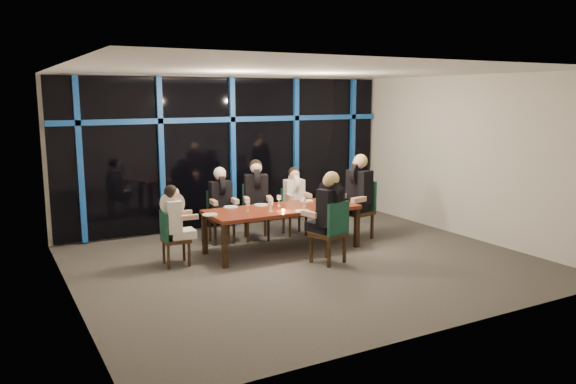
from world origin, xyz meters
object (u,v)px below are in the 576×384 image
chair_far_right (293,208)px  chair_end_left (171,235)px  chair_far_left (220,213)px  chair_near_mid (332,229)px  chair_far_mid (256,208)px  diner_end_right (358,184)px  water_pitcher (327,199)px  chair_end_right (361,206)px  wine_bottle (335,197)px  diner_end_left (175,213)px  diner_far_mid (256,188)px  diner_far_left (221,194)px  dining_table (282,212)px  diner_near_mid (329,204)px  diner_far_right (295,191)px

chair_far_right → chair_end_left: 2.81m
chair_far_left → chair_near_mid: size_ratio=0.93×
chair_far_mid → diner_end_right: diner_end_right is taller
chair_far_mid → chair_near_mid: bearing=-62.7°
chair_far_right → water_pitcher: water_pitcher is taller
chair_far_mid → chair_near_mid: chair_far_mid is taller
chair_end_right → wine_bottle: bearing=-90.9°
chair_near_mid → wine_bottle: (0.69, 0.98, 0.30)m
chair_end_right → diner_end_left: diner_end_left is taller
diner_far_mid → diner_far_left: bearing=-171.1°
chair_near_mid → diner_end_left: size_ratio=1.18×
dining_table → chair_near_mid: bearing=-73.0°
chair_far_mid → water_pitcher: bearing=-37.1°
chair_near_mid → diner_far_mid: 2.04m
chair_far_mid → chair_end_left: size_ratio=1.16×
chair_end_left → chair_far_mid: bearing=-60.7°
chair_far_left → diner_near_mid: size_ratio=0.95×
diner_far_mid → diner_far_right: size_ratio=1.14×
chair_end_left → diner_end_right: 3.57m
chair_far_right → diner_far_right: diner_far_right is taller
diner_end_left → diner_end_right: 3.46m
water_pitcher → diner_far_left: bearing=140.5°
diner_far_mid → chair_near_mid: bearing=-61.5°
diner_far_left → diner_end_left: size_ratio=1.07×
chair_far_right → water_pitcher: size_ratio=4.04×
chair_far_mid → diner_far_right: 0.82m
chair_far_mid → chair_end_left: bearing=-136.7°
chair_far_mid → wine_bottle: wine_bottle is taller
dining_table → diner_near_mid: size_ratio=2.66×
chair_end_left → wine_bottle: wine_bottle is taller
diner_far_right → wine_bottle: diner_far_right is taller
chair_near_mid → water_pitcher: size_ratio=4.58×
water_pitcher → diner_end_right: bearing=13.6°
chair_end_left → chair_near_mid: 2.52m
dining_table → chair_end_left: bearing=177.9°
dining_table → diner_end_left: 1.86m
diner_far_mid → chair_far_left: bearing=-177.9°
dining_table → diner_far_right: diner_far_right is taller
chair_far_right → chair_near_mid: chair_near_mid is taller
chair_far_left → chair_end_right: 2.59m
chair_far_right → chair_near_mid: (-0.42, -2.00, 0.07)m
diner_far_mid → diner_far_right: bearing=15.3°
chair_far_left → diner_near_mid: (1.00, -2.06, 0.44)m
chair_far_left → diner_far_left: bearing=-90.0°
diner_far_left → diner_far_mid: size_ratio=0.93×
chair_end_left → chair_end_right: (3.62, 0.00, 0.11)m
chair_far_right → chair_end_right: (0.95, -0.87, 0.10)m
chair_far_left → wine_bottle: 2.09m
dining_table → chair_end_right: bearing=2.4°
chair_far_left → chair_end_right: (2.39, -1.01, 0.08)m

